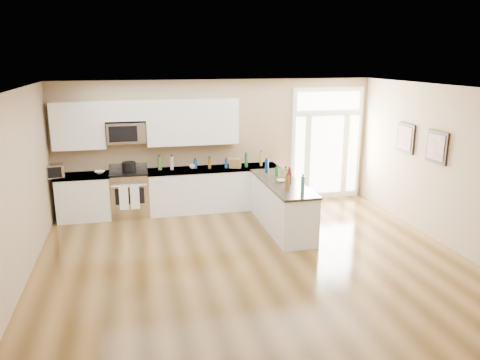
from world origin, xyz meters
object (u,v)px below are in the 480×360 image
object	(u,v)px
stockpot	(129,167)
toaster_oven	(56,171)
peninsula_cabinet	(282,207)
kitchen_range	(130,194)

from	to	relation	value
stockpot	toaster_oven	size ratio (longest dim) A/B	0.90
peninsula_cabinet	kitchen_range	xyz separation A→B (m)	(-2.88, 1.45, 0.04)
toaster_oven	kitchen_range	bearing A→B (deg)	-2.22
peninsula_cabinet	toaster_oven	size ratio (longest dim) A/B	7.26
kitchen_range	stockpot	size ratio (longest dim) A/B	3.75
kitchen_range	toaster_oven	bearing A→B (deg)	-174.88
peninsula_cabinet	toaster_oven	xyz separation A→B (m)	(-4.28, 1.32, 0.64)
kitchen_range	toaster_oven	distance (m)	1.52
kitchen_range	stockpot	distance (m)	0.58
peninsula_cabinet	toaster_oven	bearing A→B (deg)	162.80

